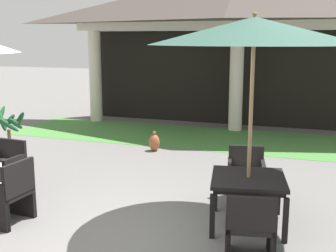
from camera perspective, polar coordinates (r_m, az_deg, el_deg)
ground_plane at (r=5.99m, az=-4.60°, el=-14.51°), size 60.00×60.00×0.00m
background_pavilion at (r=12.69m, az=9.36°, el=15.04°), size 10.29×2.73×4.46m
lawn_strip at (r=11.57m, az=7.61°, el=-1.76°), size 12.09×2.75×0.01m
patio_chair_near_foreground_east at (r=6.68m, az=-20.29°, el=-8.40°), size 0.59×0.65×0.94m
patio_chair_near_foreground_north at (r=8.14m, az=-20.68°, el=-5.11°), size 0.63×0.60×0.86m
patio_table_mid_left at (r=6.22m, az=10.53°, el=-7.41°), size 1.18×1.18×0.72m
patio_umbrella_mid_left at (r=5.89m, az=11.28°, el=12.08°), size 2.81×2.81×2.96m
patio_chair_mid_left_south at (r=5.39m, az=10.78°, el=-12.91°), size 0.67×0.65×0.87m
patio_chair_mid_left_north at (r=7.21m, az=10.22°, el=-6.56°), size 0.69×0.67×0.88m
potted_palm_left_edge at (r=9.46m, az=-20.09°, el=-2.22°), size 0.64×0.75×1.29m
terracotta_urn at (r=10.28m, az=-1.81°, el=-2.18°), size 0.26×0.26×0.48m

